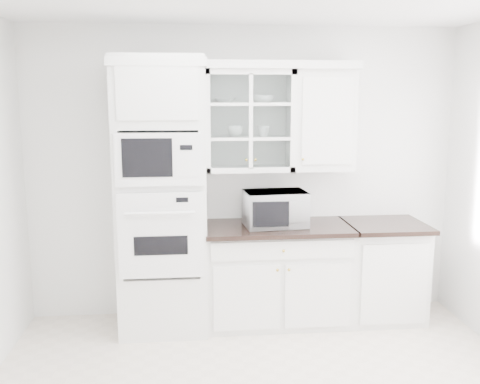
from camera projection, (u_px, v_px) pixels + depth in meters
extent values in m
cube|color=white|center=(244.00, 174.00, 5.02)|extent=(4.00, 0.02, 2.70)
cube|color=white|center=(162.00, 197.00, 4.67)|extent=(0.76, 0.65, 2.40)
cube|color=white|center=(161.00, 236.00, 4.38)|extent=(0.70, 0.03, 0.72)
cube|color=black|center=(161.00, 246.00, 4.38)|extent=(0.44, 0.01, 0.16)
cube|color=white|center=(159.00, 160.00, 4.27)|extent=(0.70, 0.03, 0.43)
cube|color=black|center=(147.00, 158.00, 4.24)|extent=(0.40, 0.01, 0.31)
cube|color=white|center=(277.00, 275.00, 4.92)|extent=(1.30, 0.60, 0.88)
cube|color=#322019|center=(278.00, 228.00, 4.81)|extent=(1.32, 0.67, 0.04)
cube|color=white|center=(382.00, 272.00, 5.02)|extent=(0.70, 0.60, 0.88)
cube|color=#322019|center=(386.00, 225.00, 4.90)|extent=(0.72, 0.67, 0.04)
cube|color=white|center=(249.00, 121.00, 4.78)|extent=(0.80, 0.33, 0.90)
cube|color=white|center=(249.00, 138.00, 4.81)|extent=(0.74, 0.29, 0.02)
cube|color=white|center=(249.00, 104.00, 4.75)|extent=(0.74, 0.29, 0.02)
cube|color=white|center=(323.00, 121.00, 4.84)|extent=(0.55, 0.33, 0.90)
cube|color=white|center=(237.00, 65.00, 4.66)|extent=(2.14, 0.38, 0.07)
imported|color=white|center=(275.00, 208.00, 4.79)|extent=(0.58, 0.49, 0.31)
imported|color=white|center=(226.00, 100.00, 4.73)|extent=(0.23, 0.23, 0.05)
imported|color=white|center=(262.00, 99.00, 4.74)|extent=(0.27, 0.27, 0.07)
imported|color=white|center=(235.00, 131.00, 4.77)|extent=(0.16, 0.16, 0.10)
imported|color=white|center=(264.00, 131.00, 4.80)|extent=(0.12, 0.12, 0.10)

